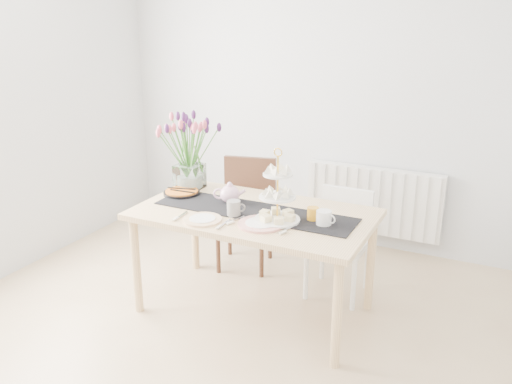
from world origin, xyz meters
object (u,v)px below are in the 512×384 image
at_px(teapot, 230,194).
at_px(mug_grey, 234,208).
at_px(tart_tin, 182,193).
at_px(plate_left, 202,220).
at_px(tulip_vase, 188,140).
at_px(chair_brown, 247,204).
at_px(plate_right, 261,224).
at_px(chair_white, 342,234).
at_px(dining_table, 254,222).
at_px(cream_jug, 324,218).
at_px(cake_stand, 277,203).
at_px(mug_orange, 313,214).
at_px(radiator, 373,200).

height_order(teapot, mug_grey, teapot).
xyz_separation_m(tart_tin, mug_grey, (0.56, -0.22, 0.04)).
bearing_deg(plate_left, tulip_vase, 129.29).
xyz_separation_m(chair_brown, tart_tin, (-0.23, -0.60, 0.25)).
relative_size(tulip_vase, teapot, 3.10).
bearing_deg(plate_right, tart_tin, 160.22).
distance_m(chair_white, plate_right, 0.87).
height_order(dining_table, teapot, teapot).
height_order(mug_grey, plate_right, mug_grey).
bearing_deg(plate_left, plate_right, 14.53).
bearing_deg(tulip_vase, mug_grey, -32.75).
relative_size(dining_table, tulip_vase, 2.34).
bearing_deg(teapot, dining_table, -40.54).
distance_m(cream_jug, tart_tin, 1.15).
bearing_deg(chair_brown, cake_stand, -65.38).
height_order(mug_orange, plate_left, mug_orange).
relative_size(dining_table, cream_jug, 16.29).
height_order(tulip_vase, cake_stand, tulip_vase).
bearing_deg(plate_right, mug_orange, 39.03).
height_order(tulip_vase, mug_orange, tulip_vase).
xyz_separation_m(radiator, teapot, (-0.70, -1.35, 0.37)).
xyz_separation_m(chair_brown, cream_jug, (0.91, -0.71, 0.28)).
xyz_separation_m(cream_jug, plate_right, (-0.36, -0.17, -0.04)).
bearing_deg(chair_brown, teapot, -87.57).
height_order(cream_jug, plate_right, cream_jug).
bearing_deg(tulip_vase, cake_stand, -21.03).
relative_size(tulip_vase, mug_orange, 7.58).
bearing_deg(plate_right, mug_grey, 164.28).
height_order(radiator, dining_table, same).
distance_m(mug_grey, plate_left, 0.22).
relative_size(dining_table, chair_brown, 1.80).
relative_size(dining_table, cake_stand, 3.68).
bearing_deg(chair_white, chair_brown, 171.25).
distance_m(chair_brown, plate_right, 1.07).
bearing_deg(chair_white, tart_tin, -156.90).
bearing_deg(mug_orange, plate_left, 136.27).
relative_size(teapot, plate_right, 0.75).
relative_size(chair_brown, teapot, 4.03).
relative_size(tulip_vase, cream_jug, 6.97).
bearing_deg(plate_left, cake_stand, 24.21).
xyz_separation_m(teapot, mug_orange, (0.64, -0.06, -0.02)).
xyz_separation_m(tulip_vase, cream_jug, (1.18, -0.27, -0.33)).
bearing_deg(plate_right, radiator, 78.88).
relative_size(cake_stand, plate_left, 1.70).
height_order(cake_stand, teapot, cake_stand).
height_order(cake_stand, tart_tin, cake_stand).
distance_m(teapot, mug_orange, 0.65).
xyz_separation_m(chair_brown, chair_white, (0.86, -0.13, -0.06)).
height_order(chair_white, tart_tin, chair_white).
distance_m(radiator, plate_right, 1.69).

